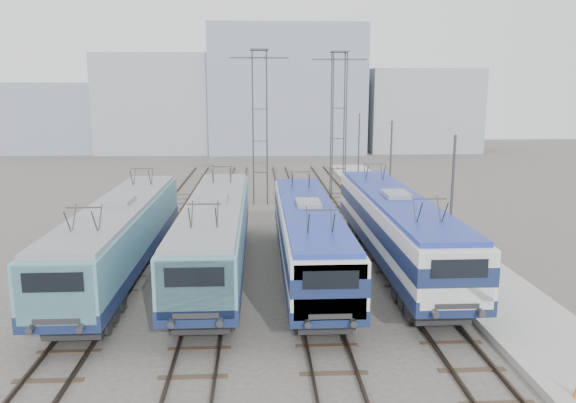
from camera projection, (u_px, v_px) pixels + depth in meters
The scene contains 15 objects.
ground at pixel (263, 305), 23.74m from camera, with size 160.00×160.00×0.00m, color #514C47.
platform at pixel (440, 247), 32.07m from camera, with size 4.00×70.00×0.30m, color #9E9E99.
locomotive_far_left at pixel (120, 233), 26.73m from camera, with size 2.84×17.97×3.38m.
locomotive_center_left at pixel (215, 230), 27.24m from camera, with size 2.87×18.12×3.41m.
locomotive_center_right at pixel (308, 233), 26.97m from camera, with size 2.73×17.26×3.24m.
locomotive_far_right at pixel (396, 224), 28.14m from camera, with size 2.89×18.30×3.44m.
catenary_tower_west at pixel (260, 120), 44.01m from camera, with size 4.50×1.20×12.00m.
catenary_tower_east at pixel (339, 119), 46.29m from camera, with size 4.50×1.20×12.00m.
mast_front at pixel (451, 212), 25.46m from camera, with size 0.12×0.12×7.00m, color #3F4247.
mast_mid at pixel (390, 174), 37.21m from camera, with size 0.12×0.12×7.00m, color #3F4247.
mast_rear at pixel (359, 154), 48.97m from camera, with size 0.12×0.12×7.00m, color #3F4247.
building_west at pixel (164, 104), 82.41m from camera, with size 18.00×12.00×14.00m, color #97A0A9.
building_center at pixel (286, 90), 82.94m from camera, with size 22.00×14.00×18.00m, color #8791A4.
building_east at pixel (418, 110), 84.53m from camera, with size 16.00×12.00×12.00m, color #97A0A9.
building_far_west at pixel (54, 118), 81.99m from camera, with size 14.00×10.00×10.00m, color #8791A4.
Camera 1 is at (-0.08, -22.46, 8.92)m, focal length 35.00 mm.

